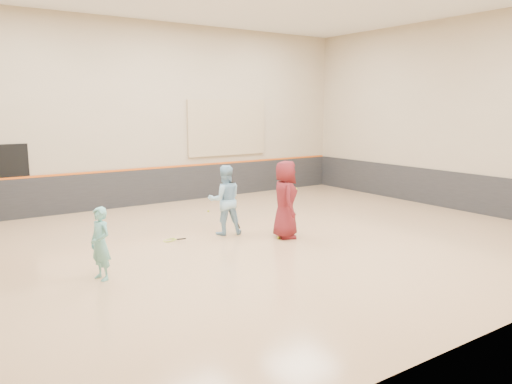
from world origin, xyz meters
TOP-DOWN VIEW (x-y plane):
  - room at (0.00, 0.00)m, footprint 15.04×12.04m
  - wainscot_back at (0.00, 5.97)m, footprint 14.90×0.04m
  - wainscot_right at (7.47, 0.00)m, footprint 0.04×11.90m
  - accent_stripe at (0.00, 5.96)m, footprint 14.90×0.03m
  - acoustic_panel at (2.80, 5.95)m, footprint 3.20×0.08m
  - doorway at (-4.50, 5.98)m, footprint 1.10×0.05m
  - girl at (-3.93, -0.54)m, footprint 0.46×0.58m
  - instructor at (-0.23, 1.09)m, footprint 1.04×0.91m
  - young_man at (0.84, -0.06)m, footprint 0.97×1.12m
  - held_racket at (-0.07, 0.92)m, footprint 0.29×0.29m
  - spare_racket at (-1.70, 1.28)m, footprint 0.71×0.71m
  - ball_under_racket at (0.60, -0.09)m, footprint 0.07×0.07m
  - ball_in_hand at (0.99, -0.28)m, footprint 0.07×0.07m
  - ball_beside_spare at (0.73, 3.73)m, footprint 0.07×0.07m

SIDE VIEW (x-z plane):
  - ball_under_racket at x=0.60m, z-range 0.00..0.07m
  - ball_beside_spare at x=0.73m, z-range 0.00..0.07m
  - spare_racket at x=-1.70m, z-range 0.00..0.14m
  - held_racket at x=-0.07m, z-range 0.22..0.79m
  - wainscot_back at x=0.00m, z-range 0.00..1.20m
  - wainscot_right at x=7.47m, z-range 0.00..1.20m
  - girl at x=-3.93m, z-range 0.00..1.40m
  - room at x=0.00m, z-range -2.30..3.92m
  - instructor at x=-0.23m, z-range 0.00..1.79m
  - young_man at x=0.84m, z-range 0.00..1.94m
  - doorway at x=-4.50m, z-range 0.00..2.20m
  - accent_stripe at x=0.00m, z-range 1.19..1.25m
  - ball_in_hand at x=0.99m, z-range 1.21..1.28m
  - acoustic_panel at x=2.80m, z-range 1.50..3.50m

